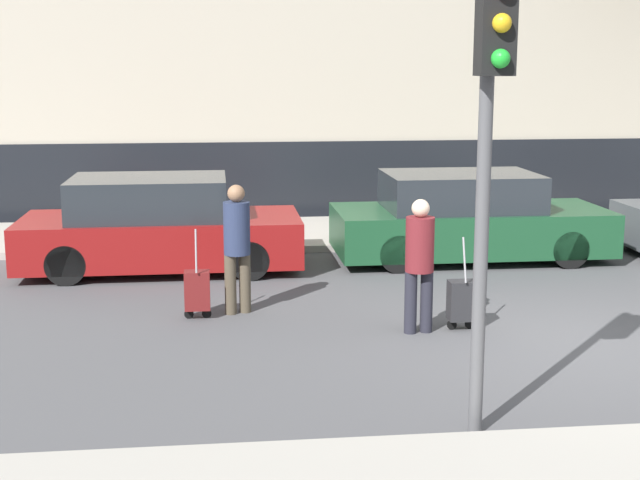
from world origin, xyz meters
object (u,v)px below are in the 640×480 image
Objects in this scene: parked_car_1 at (467,219)px; pedestrian_left at (237,241)px; trolley_left at (197,290)px; pedestrian_right at (420,258)px; parked_car_0 at (158,227)px; traffic_light at (490,116)px; trolley_right at (462,301)px.

parked_car_1 is 4.82m from pedestrian_left.
trolley_left is 0.71× the size of pedestrian_right.
parked_car_0 is 1.11× the size of traffic_light.
parked_car_0 is at bearing -177.30° from parked_car_1.
traffic_light reaches higher than parked_car_0.
parked_car_0 is at bearing 114.54° from traffic_light.
traffic_light is (-0.72, -3.16, 2.40)m from trolley_right.
parked_car_1 reaches higher than trolley_right.
pedestrian_left reaches higher than parked_car_1.
trolley_right is (-1.17, -3.94, -0.31)m from parked_car_1.
parked_car_0 is 5.03m from parked_car_1.
parked_car_0 is 5.01m from pedestrian_right.
pedestrian_left is 2.93m from trolley_right.
pedestrian_right reaches higher than trolley_left.
pedestrian_left is (-3.85, -2.89, 0.28)m from parked_car_1.
trolley_left is (-4.37, -3.08, -0.30)m from parked_car_1.
pedestrian_left is 2.40m from pedestrian_right.
trolley_left is 1.01× the size of trolley_right.
parked_car_0 reaches higher than trolley_left.
parked_car_1 is (5.02, 0.24, -0.01)m from parked_car_0.
pedestrian_right is (2.13, -1.11, -0.04)m from pedestrian_left.
pedestrian_left is at bearing -66.19° from parked_car_0.
traffic_light is at bearing -65.46° from parked_car_0.
trolley_left is (-0.52, -0.19, -0.59)m from pedestrian_left.
pedestrian_left reaches higher than trolley_right.
pedestrian_right reaches higher than parked_car_1.
parked_car_0 is 2.66× the size of pedestrian_right.
parked_car_1 is at bearing 16.74° from pedestrian_left.
pedestrian_left is 4.98m from traffic_light.
pedestrian_left reaches higher than trolley_left.
trolley_left is at bearing -25.76° from pedestrian_right.
parked_car_1 is 3.86× the size of trolley_left.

